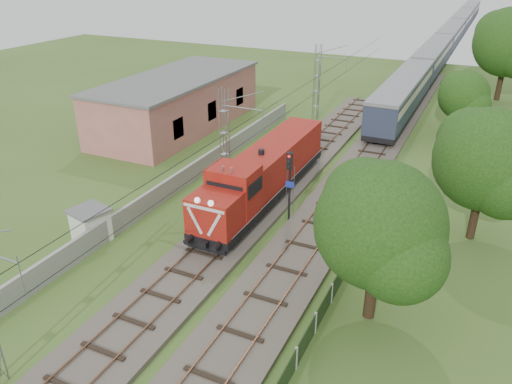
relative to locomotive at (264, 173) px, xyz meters
The scene contains 15 objects.
ground 12.41m from the locomotive, 90.00° to the right, with size 140.00×140.00×0.00m, color #405B22.
track_main 5.59m from the locomotive, 90.00° to the right, with size 4.20×70.00×0.45m.
track_side 9.48m from the locomotive, 57.31° to the left, with size 4.20×80.00×0.45m.
catenary 3.48m from the locomotive, behind, with size 3.31×70.00×8.00m.
boundary_wall 6.67m from the locomotive, behind, with size 0.25×40.00×1.50m, color #9E9E99.
station_building 19.08m from the locomotive, 141.82° to the left, with size 8.40×20.40×5.22m.
fence 12.30m from the locomotive, 49.02° to the right, with size 0.12×32.00×1.20m.
locomotive is the anchor object (origin of this frame).
coach_rake 72.65m from the locomotive, 86.05° to the left, with size 3.14×117.33×3.63m.
signal_post 3.90m from the locomotive, 39.26° to the right, with size 0.56×0.44×5.09m.
relay_hut 12.19m from the locomotive, 127.55° to the right, with size 2.55×2.55×2.17m.
tree_a 14.07m from the locomotive, 42.99° to the right, with size 6.30×6.00×8.17m.
tree_b 14.41m from the locomotive, ahead, with size 6.48×6.17×8.40m.
tree_c 23.95m from the locomotive, 61.68° to the left, with size 4.96×4.73×6.43m.
tree_d 40.25m from the locomotive, 68.77° to the left, with size 8.34×7.94×10.81m.
Camera 1 is at (13.36, -17.36, 16.31)m, focal length 35.00 mm.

